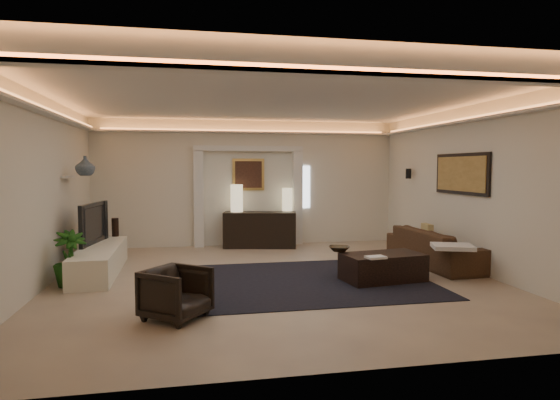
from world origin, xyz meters
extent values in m
plane|color=tan|center=(0.00, 0.00, 0.00)|extent=(7.00, 7.00, 0.00)
plane|color=white|center=(0.00, 0.00, 2.90)|extent=(7.00, 7.00, 0.00)
plane|color=silver|center=(0.00, 3.50, 1.45)|extent=(7.00, 0.00, 7.00)
plane|color=silver|center=(0.00, -3.50, 1.45)|extent=(7.00, 0.00, 7.00)
plane|color=silver|center=(-3.50, 0.00, 1.45)|extent=(0.00, 7.00, 7.00)
plane|color=silver|center=(3.50, 0.00, 1.45)|extent=(0.00, 7.00, 7.00)
cube|color=silver|center=(0.00, 0.00, 2.62)|extent=(7.00, 7.00, 0.04)
cube|color=white|center=(1.35, 3.48, 1.35)|extent=(0.25, 0.03, 1.00)
cube|color=black|center=(0.40, -0.20, 0.01)|extent=(4.00, 3.00, 0.01)
cube|color=silver|center=(-1.15, 3.40, 1.10)|extent=(0.22, 0.20, 2.20)
cube|color=silver|center=(1.15, 3.40, 1.10)|extent=(0.22, 0.20, 2.20)
cube|color=silver|center=(0.00, 3.40, 2.25)|extent=(2.52, 0.20, 0.12)
cube|color=tan|center=(0.00, 3.47, 1.65)|extent=(0.74, 0.04, 0.74)
cube|color=#4C2D1E|center=(0.00, 3.44, 1.65)|extent=(0.62, 0.02, 0.62)
cube|color=black|center=(3.47, 0.30, 1.70)|extent=(0.04, 1.64, 0.74)
cube|color=tan|center=(3.44, 0.30, 1.70)|extent=(0.02, 1.50, 0.62)
cylinder|color=black|center=(3.38, 2.20, 1.68)|extent=(0.12, 0.12, 0.22)
cube|color=silver|center=(-3.44, 1.40, 1.65)|extent=(0.10, 0.55, 0.04)
cube|color=black|center=(0.21, 3.07, 0.40)|extent=(1.69, 0.83, 0.81)
cylinder|color=#FFE7B1|center=(-0.30, 3.25, 1.09)|extent=(0.34, 0.34, 0.62)
cylinder|color=#FFEAB1|center=(0.88, 3.25, 1.09)|extent=(0.27, 0.27, 0.53)
cube|color=silver|center=(-2.87, 0.99, 0.23)|extent=(0.67, 2.51, 0.47)
imported|color=black|center=(-3.15, 1.41, 0.81)|extent=(1.27, 0.36, 0.73)
cylinder|color=black|center=(-2.80, 2.24, 0.64)|extent=(0.16, 0.16, 0.36)
imported|color=#414E5F|center=(-3.15, 1.41, 1.84)|extent=(0.34, 0.34, 0.35)
imported|color=#16450F|center=(-3.15, 0.17, 0.43)|extent=(0.65, 0.65, 0.85)
imported|color=black|center=(3.15, 0.54, 0.33)|extent=(2.31, 1.00, 0.66)
cube|color=white|center=(2.78, -0.61, 0.55)|extent=(0.75, 0.69, 0.07)
cube|color=tan|center=(3.15, 0.90, 0.55)|extent=(0.14, 0.36, 0.35)
cube|color=black|center=(1.68, -0.42, 0.20)|extent=(1.34, 0.86, 0.47)
imported|color=#362919|center=(1.06, -0.07, 0.45)|extent=(0.44, 0.44, 0.08)
cube|color=silver|center=(1.42, -0.76, 0.42)|extent=(0.31, 0.25, 0.03)
imported|color=black|center=(-1.51, -1.72, 0.31)|extent=(0.94, 0.94, 0.62)
camera|label=1|loc=(-1.32, -7.36, 1.82)|focal=30.01mm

